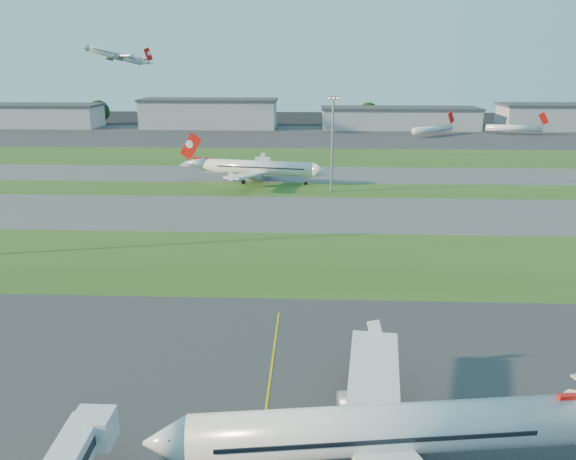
# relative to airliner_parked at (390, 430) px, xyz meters

# --- Properties ---
(ground) EXTENTS (700.00, 700.00, 0.00)m
(ground) POSITION_rel_airliner_parked_xyz_m (-16.58, 2.56, -4.63)
(ground) COLOR black
(ground) RESTS_ON ground
(apron_near) EXTENTS (300.00, 70.00, 0.01)m
(apron_near) POSITION_rel_airliner_parked_xyz_m (-16.58, 2.56, -4.62)
(apron_near) COLOR #333335
(apron_near) RESTS_ON ground
(grass_strip_a) EXTENTS (300.00, 34.00, 0.01)m
(grass_strip_a) POSITION_rel_airliner_parked_xyz_m (-16.58, 54.56, -4.62)
(grass_strip_a) COLOR #2A531B
(grass_strip_a) RESTS_ON ground
(taxiway_a) EXTENTS (300.00, 32.00, 0.01)m
(taxiway_a) POSITION_rel_airliner_parked_xyz_m (-16.58, 87.56, -4.62)
(taxiway_a) COLOR #515154
(taxiway_a) RESTS_ON ground
(grass_strip_b) EXTENTS (300.00, 18.00, 0.01)m
(grass_strip_b) POSITION_rel_airliner_parked_xyz_m (-16.58, 112.56, -4.62)
(grass_strip_b) COLOR #2A531B
(grass_strip_b) RESTS_ON ground
(taxiway_b) EXTENTS (300.00, 26.00, 0.01)m
(taxiway_b) POSITION_rel_airliner_parked_xyz_m (-16.58, 134.56, -4.62)
(taxiway_b) COLOR #515154
(taxiway_b) RESTS_ON ground
(grass_strip_c) EXTENTS (300.00, 40.00, 0.01)m
(grass_strip_c) POSITION_rel_airliner_parked_xyz_m (-16.58, 167.56, -4.62)
(grass_strip_c) COLOR #2A531B
(grass_strip_c) RESTS_ON ground
(apron_far) EXTENTS (400.00, 80.00, 0.01)m
(apron_far) POSITION_rel_airliner_parked_xyz_m (-16.58, 227.56, -4.62)
(apron_far) COLOR #333335
(apron_far) RESTS_ON ground
(yellow_line) EXTENTS (0.25, 60.00, 0.02)m
(yellow_line) POSITION_rel_airliner_parked_xyz_m (-11.58, 2.56, -4.63)
(yellow_line) COLOR gold
(yellow_line) RESTS_ON ground
(airliner_parked) EXTENTS (42.12, 35.52, 13.17)m
(airliner_parked) POSITION_rel_airliner_parked_xyz_m (0.00, 0.00, 0.00)
(airliner_parked) COLOR white
(airliner_parked) RESTS_ON ground
(airliner_taxiing) EXTENTS (40.65, 34.21, 12.77)m
(airliner_taxiing) POSITION_rel_airliner_parked_xyz_m (-23.20, 121.38, -0.14)
(airliner_taxiing) COLOR white
(airliner_taxiing) RESTS_ON ground
(airliner_departing) EXTENTS (23.82, 22.71, 9.74)m
(airliner_departing) POSITION_rel_airliner_parked_xyz_m (-96.36, 220.44, 32.07)
(airliner_departing) COLOR white
(mini_jet_near) EXTENTS (23.50, 19.11, 9.48)m
(mini_jet_near) POSITION_rel_airliner_parked_xyz_m (50.25, 229.80, -1.34)
(mini_jet_near) COLOR white
(mini_jet_near) RESTS_ON ground
(mini_jet_far) EXTENTS (28.61, 6.06, 9.48)m
(mini_jet_far) POSITION_rel_airliner_parked_xyz_m (90.51, 235.89, -1.34)
(mini_jet_far) COLOR white
(mini_jet_far) RESTS_ON ground
(light_mast_centre) EXTENTS (3.20, 0.70, 25.80)m
(light_mast_centre) POSITION_rel_airliner_parked_xyz_m (-1.58, 110.56, 10.19)
(light_mast_centre) COLOR gray
(light_mast_centre) RESTS_ON ground
(hangar_far_west) EXTENTS (91.80, 23.00, 12.20)m
(hangar_far_west) POSITION_rel_airliner_parked_xyz_m (-166.58, 257.56, 1.51)
(hangar_far_west) COLOR #9A9DA1
(hangar_far_west) RESTS_ON ground
(hangar_west) EXTENTS (71.40, 23.00, 15.20)m
(hangar_west) POSITION_rel_airliner_parked_xyz_m (-61.58, 257.56, 3.01)
(hangar_west) COLOR #9A9DA1
(hangar_west) RESTS_ON ground
(hangar_east) EXTENTS (81.60, 23.00, 11.20)m
(hangar_east) POSITION_rel_airliner_parked_xyz_m (38.42, 257.56, 1.01)
(hangar_east) COLOR #9A9DA1
(hangar_east) RESTS_ON ground
(tree_west) EXTENTS (12.10, 12.10, 13.20)m
(tree_west) POSITION_rel_airliner_parked_xyz_m (-126.58, 272.56, 2.51)
(tree_west) COLOR black
(tree_west) RESTS_ON ground
(tree_mid_west) EXTENTS (9.90, 9.90, 10.80)m
(tree_mid_west) POSITION_rel_airliner_parked_xyz_m (-36.58, 268.56, 1.21)
(tree_mid_west) COLOR black
(tree_mid_west) RESTS_ON ground
(tree_mid_east) EXTENTS (11.55, 11.55, 12.60)m
(tree_mid_east) POSITION_rel_airliner_parked_xyz_m (23.42, 271.56, 2.19)
(tree_mid_east) COLOR black
(tree_mid_east) RESTS_ON ground
(tree_east) EXTENTS (10.45, 10.45, 11.40)m
(tree_east) POSITION_rel_airliner_parked_xyz_m (98.42, 269.56, 1.54)
(tree_east) COLOR black
(tree_east) RESTS_ON ground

